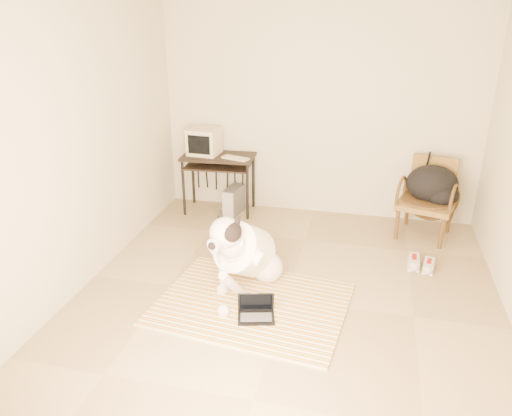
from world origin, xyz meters
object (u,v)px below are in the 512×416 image
(crt_monitor, at_px, (204,141))
(laptop, at_px, (256,311))
(rattan_chair, at_px, (427,198))
(computer_desk, at_px, (218,164))
(backpack, at_px, (434,186))
(pc_tower, at_px, (234,201))
(dog, at_px, (245,253))

(crt_monitor, bearing_deg, laptop, -62.10)
(rattan_chair, bearing_deg, computer_desk, 177.44)
(computer_desk, xyz_separation_m, backpack, (2.67, -0.12, -0.04))
(crt_monitor, distance_m, rattan_chair, 2.86)
(computer_desk, bearing_deg, backpack, -2.60)
(pc_tower, bearing_deg, crt_monitor, 169.48)
(pc_tower, height_order, backpack, backpack)
(crt_monitor, bearing_deg, backpack, -3.26)
(pc_tower, bearing_deg, dog, -71.17)
(dog, xyz_separation_m, pc_tower, (-0.59, 1.74, -0.18))
(rattan_chair, height_order, backpack, rattan_chair)
(pc_tower, bearing_deg, laptop, -69.82)
(computer_desk, distance_m, pc_tower, 0.53)
(computer_desk, xyz_separation_m, crt_monitor, (-0.19, 0.04, 0.28))
(laptop, height_order, crt_monitor, crt_monitor)
(rattan_chair, bearing_deg, dog, -137.71)
(laptop, bearing_deg, dog, 114.52)
(computer_desk, bearing_deg, dog, -65.57)
(dog, height_order, crt_monitor, crt_monitor)
(dog, distance_m, computer_desk, 1.97)
(laptop, height_order, pc_tower, pc_tower)
(dog, relative_size, laptop, 3.41)
(laptop, relative_size, pc_tower, 0.91)
(laptop, xyz_separation_m, crt_monitor, (-1.23, 2.33, 0.87))
(pc_tower, height_order, rattan_chair, rattan_chair)
(computer_desk, height_order, backpack, backpack)
(dog, xyz_separation_m, rattan_chair, (1.82, 1.65, 0.10))
(crt_monitor, bearing_deg, dog, -61.18)
(rattan_chair, bearing_deg, pc_tower, 178.01)
(laptop, bearing_deg, backpack, 52.98)
(laptop, bearing_deg, pc_tower, 110.18)
(dog, bearing_deg, laptop, -65.48)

